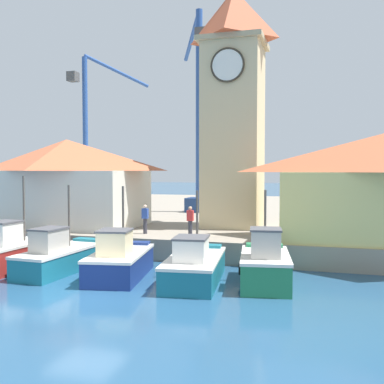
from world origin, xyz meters
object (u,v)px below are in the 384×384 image
Objects in this scene: fishing_boat_left_inner at (120,261)px; port_crane_far at (199,134)px; fishing_boat_left_outer at (60,256)px; port_crane_near at (88,146)px; fishing_boat_center at (265,265)px; dock_worker_along_quay at (190,221)px; warehouse_left at (67,182)px; fishing_boat_far_left at (16,252)px; clock_tower at (233,103)px; dock_worker_near_tower at (145,219)px; fishing_boat_mid_left at (194,266)px.

port_crane_far is (-1.81, 19.10, 7.01)m from fishing_boat_left_inner.
port_crane_near is (-13.09, 25.62, 6.59)m from fishing_boat_left_outer.
dock_worker_along_quay is at bearing 135.08° from fishing_boat_center.
fishing_boat_left_outer is 0.31× the size of port_crane_far.
fishing_boat_center is at bearing -27.23° from warehouse_left.
fishing_boat_far_left is 0.27× the size of port_crane_far.
warehouse_left is at bearing 164.95° from dock_worker_along_quay.
port_crane_near is (-8.92, 18.36, 3.35)m from warehouse_left.
fishing_boat_left_outer is 3.22× the size of dock_worker_along_quay.
dock_worker_along_quay is (-1.33, -4.88, -6.87)m from clock_tower.
clock_tower is (6.13, 9.73, 8.14)m from fishing_boat_left_outer.
port_crane_far is 10.43× the size of dock_worker_near_tower.
warehouse_left reaches higher than fishing_boat_left_inner.
dock_worker_near_tower is (15.15, -20.41, -5.32)m from port_crane_near.
dock_worker_near_tower is (2.06, 5.21, 1.27)m from fishing_boat_left_outer.
dock_worker_along_quay is at bearing -49.27° from port_crane_near.
port_crane_far reaches higher than fishing_boat_left_outer.
warehouse_left is (-10.64, 7.36, 3.27)m from fishing_boat_mid_left.
fishing_boat_center is at bearing -66.55° from port_crane_far.
dock_worker_near_tower is (0.74, -13.63, -5.76)m from port_crane_far.
fishing_boat_center is (11.78, 0.32, 0.02)m from fishing_boat_far_left.
clock_tower reaches higher than warehouse_left.
warehouse_left reaches higher than fishing_boat_far_left.
fishing_boat_left_inner is at bearing -78.97° from dock_worker_near_tower.
dock_worker_along_quay is (-1.68, 4.95, 1.29)m from fishing_boat_mid_left.
fishing_boat_left_inner is 0.49× the size of warehouse_left.
warehouse_left is at bearing 134.10° from fishing_boat_left_inner.
fishing_boat_center is 0.27× the size of port_crane_near.
port_crane_near is at bearing 154.78° from port_crane_far.
warehouse_left reaches higher than dock_worker_along_quay.
clock_tower is at bearing 13.50° from warehouse_left.
port_crane_far is (3.74, 18.85, 6.95)m from fishing_boat_far_left.
fishing_boat_far_left is 8.78m from dock_worker_along_quay.
fishing_boat_center is at bearing -48.44° from port_crane_near.
warehouse_left reaches higher than fishing_boat_left_outer.
fishing_boat_far_left reaches higher than fishing_boat_center.
fishing_boat_far_left is 0.28× the size of clock_tower.
dock_worker_along_quay is at bearing 45.30° from fishing_boat_left_outer.
fishing_boat_left_inner reaches higher than dock_worker_near_tower.
fishing_boat_left_outer is at bearing -60.17° from warehouse_left.
fishing_boat_center is at bearing 7.90° from fishing_boat_mid_left.
fishing_boat_mid_left is 3.28× the size of dock_worker_near_tower.
fishing_boat_mid_left is (6.48, -0.10, -0.02)m from fishing_boat_left_outer.
fishing_boat_mid_left is 0.31× the size of port_crane_far.
port_crane_far is 10.43× the size of dock_worker_along_quay.
fishing_boat_far_left is 11.78m from fishing_boat_center.
port_crane_far is 15.52m from dock_worker_along_quay.
fishing_boat_far_left is 5.55m from fishing_boat_left_inner.
fishing_boat_left_outer is at bearing 179.11° from fishing_boat_mid_left.
dock_worker_near_tower is at bearing 49.41° from fishing_boat_far_left.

